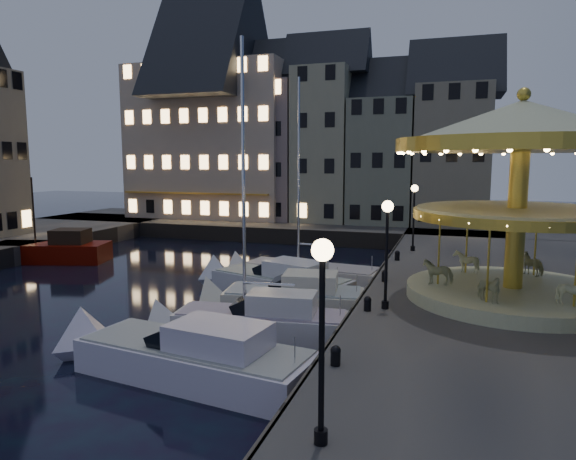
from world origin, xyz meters
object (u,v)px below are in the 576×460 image
(streetlamp_b, at_px, (387,239))
(carousel, at_px, (520,162))
(motorboat_e, at_px, (275,283))
(red_fishing_boat, at_px, (53,251))
(streetlamp_a, at_px, (322,313))
(motorboat_c, at_px, (251,323))
(bollard_c, at_px, (385,275))
(motorboat_d, at_px, (285,300))
(motorboat_b, at_px, (185,357))
(streetlamp_c, at_px, (414,208))
(motorboat_f, at_px, (301,275))
(bollard_d, at_px, (397,255))
(bollard_a, at_px, (336,355))
(bollard_b, at_px, (368,303))

(streetlamp_b, xyz_separation_m, carousel, (4.79, 2.89, 2.86))
(motorboat_e, bearing_deg, red_fishing_boat, 167.97)
(streetlamp_a, xyz_separation_m, motorboat_c, (-4.96, 8.55, -3.34))
(streetlamp_a, bearing_deg, bollard_c, 92.37)
(bollard_c, distance_m, motorboat_d, 4.87)
(streetlamp_a, height_order, streetlamp_b, same)
(motorboat_d, bearing_deg, motorboat_b, -97.02)
(red_fishing_boat, bearing_deg, motorboat_c, -28.62)
(streetlamp_c, bearing_deg, motorboat_c, -108.35)
(streetlamp_b, distance_m, motorboat_b, 8.52)
(streetlamp_b, relative_size, bollard_c, 7.32)
(motorboat_f, bearing_deg, bollard_d, 22.09)
(motorboat_b, relative_size, carousel, 0.93)
(streetlamp_c, xyz_separation_m, motorboat_f, (-5.70, -5.57, -3.49))
(bollard_a, xyz_separation_m, motorboat_f, (-5.10, 13.93, -1.07))
(motorboat_b, bearing_deg, carousel, 38.04)
(bollard_b, bearing_deg, streetlamp_a, -86.39)
(streetlamp_b, distance_m, bollard_c, 5.14)
(bollard_d, bearing_deg, bollard_b, -90.00)
(bollard_a, distance_m, motorboat_e, 12.61)
(bollard_d, xyz_separation_m, motorboat_c, (-4.36, -11.45, -0.93))
(bollard_a, distance_m, bollard_b, 5.50)
(motorboat_c, bearing_deg, streetlamp_c, 71.65)
(motorboat_f, bearing_deg, motorboat_c, -85.51)
(streetlamp_c, xyz_separation_m, red_fishing_boat, (-24.02, -4.55, -3.31))
(bollard_d, height_order, motorboat_e, motorboat_e)
(red_fishing_boat, bearing_deg, motorboat_f, -3.19)
(bollard_a, height_order, red_fishing_boat, red_fishing_boat)
(motorboat_e, bearing_deg, bollard_c, -6.79)
(streetlamp_a, distance_m, bollard_a, 4.71)
(streetlamp_a, xyz_separation_m, motorboat_b, (-5.72, 4.67, -3.37))
(bollard_a, relative_size, red_fishing_boat, 0.07)
(motorboat_b, xyz_separation_m, motorboat_e, (-0.63, 10.52, -0.00))
(motorboat_e, distance_m, carousel, 12.97)
(motorboat_d, bearing_deg, bollard_a, -62.96)
(bollard_d, relative_size, motorboat_d, 0.08)
(motorboat_e, xyz_separation_m, motorboat_f, (0.65, 2.75, -0.12))
(motorboat_b, bearing_deg, bollard_d, 71.53)
(motorboat_b, bearing_deg, motorboat_c, 78.88)
(streetlamp_a, relative_size, carousel, 0.43)
(bollard_d, relative_size, motorboat_e, 0.07)
(bollard_a, relative_size, carousel, 0.06)
(streetlamp_a, distance_m, motorboat_b, 8.12)
(motorboat_c, xyz_separation_m, motorboat_e, (-1.39, 6.64, -0.03))
(motorboat_e, bearing_deg, motorboat_b, -86.59)
(red_fishing_boat, bearing_deg, streetlamp_c, 10.72)
(bollard_c, bearing_deg, motorboat_b, -117.51)
(streetlamp_b, distance_m, red_fishing_boat, 25.85)
(streetlamp_a, bearing_deg, carousel, 69.62)
(motorboat_c, height_order, motorboat_f, motorboat_f)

